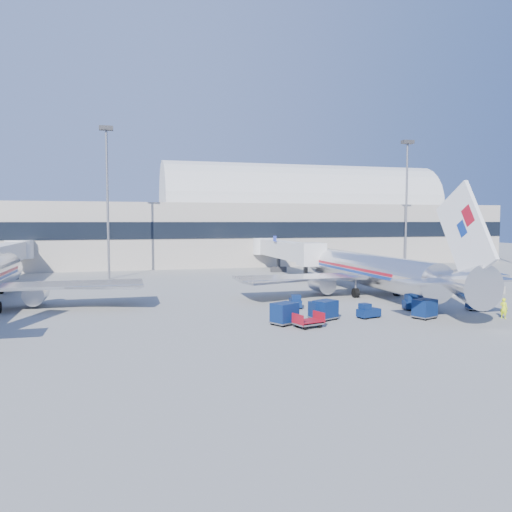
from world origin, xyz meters
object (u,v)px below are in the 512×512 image
object	(u,v)px
mast_east	(407,186)
tug_left	(295,302)
barrier_mid	(470,291)
cart_solo_far	(476,302)
jetbridge_mid	(4,254)
ramp_worker	(504,308)
mast_west	(107,180)
barrier_near	(445,292)
cart_train_b	(320,310)
cart_solo_near	(425,308)
tug_right	(415,303)
barrier_far	(493,290)
jetbridge_near	(283,250)
airliner_main	(372,271)
cart_open_red	(309,322)
cart_train_a	(326,309)
tug_lead	(368,311)
cart_train_c	(284,313)

from	to	relation	value
mast_east	tug_left	world-z (taller)	mast_east
barrier_mid	cart_solo_far	world-z (taller)	cart_solo_far
jetbridge_mid	ramp_worker	xyz separation A→B (m)	(49.05, -41.76, -3.00)
mast_west	ramp_worker	distance (m)	55.41
ramp_worker	barrier_near	bearing A→B (deg)	-35.11
jetbridge_mid	barrier_near	distance (m)	59.90
cart_train_b	cart_solo_far	bearing A→B (deg)	-9.13
cart_solo_near	ramp_worker	xyz separation A→B (m)	(6.80, -1.78, 0.00)
barrier_near	tug_right	distance (m)	11.19
barrier_far	tug_right	world-z (taller)	tug_right
jetbridge_mid	jetbridge_near	bearing A→B (deg)	0.00
airliner_main	tug_right	world-z (taller)	airliner_main
airliner_main	cart_solo_far	bearing A→B (deg)	-66.02
cart_solo_far	cart_open_red	world-z (taller)	cart_solo_far
cart_train_a	cart_solo_near	distance (m)	8.90
barrier_near	tug_lead	distance (m)	17.76
barrier_far	cart_solo_near	xyz separation A→B (m)	(-16.76, -11.17, 0.47)
barrier_far	cart_train_a	distance (m)	27.17
barrier_mid	tug_lead	bearing A→B (deg)	-152.08
tug_right	cart_solo_far	world-z (taller)	cart_solo_far
jetbridge_mid	barrier_far	xyz separation A→B (m)	(59.00, -28.81, -3.48)
jetbridge_mid	mast_east	world-z (taller)	mast_east
airliner_main	barrier_mid	distance (m)	11.84
airliner_main	tug_left	size ratio (longest dim) A/B	16.39
cart_open_red	tug_right	bearing A→B (deg)	4.76
mast_west	cart_open_red	xyz separation A→B (m)	(16.53, -40.04, -14.36)
mast_west	mast_east	bearing A→B (deg)	0.00
cart_train_c	airliner_main	bearing A→B (deg)	13.61
barrier_near	cart_train_a	xyz separation A→B (m)	(-18.88, -9.42, 0.47)
barrier_mid	cart_solo_far	xyz separation A→B (m)	(-6.25, -8.86, 0.38)
jetbridge_mid	mast_east	xyz separation A→B (m)	(64.40, -0.81, 10.86)
cart_train_c	cart_open_red	size ratio (longest dim) A/B	1.00
airliner_main	cart_train_b	bearing A→B (deg)	-134.23
tug_left	ramp_worker	world-z (taller)	ramp_worker
tug_right	jetbridge_mid	bearing A→B (deg)	152.03
barrier_far	tug_lead	distance (m)	23.58
barrier_far	tug_left	xyz separation A→B (m)	(-26.03, -3.08, 0.18)
airliner_main	cart_solo_near	world-z (taller)	airliner_main
airliner_main	jetbridge_mid	size ratio (longest dim) A/B	1.35
mast_east	cart_open_red	size ratio (longest dim) A/B	8.70
tug_lead	jetbridge_mid	bearing A→B (deg)	119.16
tug_right	cart_train_b	world-z (taller)	cart_train_b
mast_west	barrier_far	xyz separation A→B (m)	(44.60, -28.00, -14.34)
tug_left	ramp_worker	xyz separation A→B (m)	(16.08, -9.87, 0.30)
mast_west	mast_east	distance (m)	50.00
jetbridge_mid	cart_train_b	size ratio (longest dim) A/B	13.78
cart_train_b	cart_open_red	world-z (taller)	cart_train_b
mast_west	mast_east	xyz separation A→B (m)	(50.00, 0.00, 0.00)
cart_train_a	cart_train_c	distance (m)	4.27
mast_west	ramp_worker	bearing A→B (deg)	-49.77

